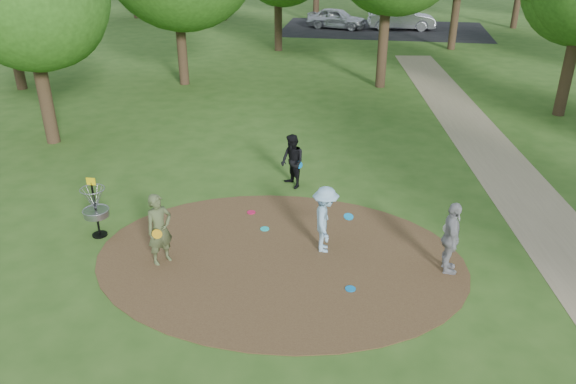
# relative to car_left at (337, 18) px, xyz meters

# --- Properties ---
(ground) EXTENTS (100.00, 100.00, 0.00)m
(ground) POSITION_rel_car_left_xyz_m (1.29, -29.79, -0.70)
(ground) COLOR #2D5119
(ground) RESTS_ON ground
(dirt_clearing) EXTENTS (8.40, 8.40, 0.02)m
(dirt_clearing) POSITION_rel_car_left_xyz_m (1.29, -29.79, -0.69)
(dirt_clearing) COLOR #47301C
(dirt_clearing) RESTS_ON ground
(footpath) EXTENTS (7.55, 39.89, 0.01)m
(footpath) POSITION_rel_car_left_xyz_m (7.79, -27.79, -0.69)
(footpath) COLOR #8C7A5B
(footpath) RESTS_ON ground
(parking_lot) EXTENTS (14.00, 8.00, 0.01)m
(parking_lot) POSITION_rel_car_left_xyz_m (3.29, 0.21, -0.69)
(parking_lot) COLOR black
(parking_lot) RESTS_ON ground
(player_observer_with_disc) EXTENTS (0.69, 0.73, 1.67)m
(player_observer_with_disc) POSITION_rel_car_left_xyz_m (-1.27, -30.36, 0.14)
(player_observer_with_disc) COLOR #4C5933
(player_observer_with_disc) RESTS_ON ground
(player_throwing_with_disc) EXTENTS (1.03, 1.10, 1.60)m
(player_throwing_with_disc) POSITION_rel_car_left_xyz_m (2.26, -29.27, 0.11)
(player_throwing_with_disc) COLOR #91BDD8
(player_throwing_with_disc) RESTS_ON ground
(player_walking_with_disc) EXTENTS (0.94, 0.96, 1.56)m
(player_walking_with_disc) POSITION_rel_car_left_xyz_m (0.99, -25.99, 0.08)
(player_walking_with_disc) COLOR black
(player_walking_with_disc) RESTS_ON ground
(player_waiting_with_disc) EXTENTS (0.44, 0.99, 1.66)m
(player_waiting_with_disc) POSITION_rel_car_left_xyz_m (4.99, -29.71, 0.14)
(player_waiting_with_disc) COLOR #959497
(player_waiting_with_disc) RESTS_ON ground
(disc_ground_cyan) EXTENTS (0.22, 0.22, 0.02)m
(disc_ground_cyan) POSITION_rel_car_left_xyz_m (0.70, -28.58, -0.67)
(disc_ground_cyan) COLOR #18C4C1
(disc_ground_cyan) RESTS_ON dirt_clearing
(disc_ground_blue) EXTENTS (0.22, 0.22, 0.02)m
(disc_ground_blue) POSITION_rel_car_left_xyz_m (2.96, -30.74, -0.67)
(disc_ground_blue) COLOR #0B75C0
(disc_ground_blue) RESTS_ON dirt_clearing
(disc_ground_red) EXTENTS (0.22, 0.22, 0.02)m
(disc_ground_red) POSITION_rel_car_left_xyz_m (0.18, -27.78, -0.67)
(disc_ground_red) COLOR #CA1445
(disc_ground_red) RESTS_ON dirt_clearing
(car_left) EXTENTS (4.35, 2.53, 1.39)m
(car_left) POSITION_rel_car_left_xyz_m (0.00, 0.00, 0.00)
(car_left) COLOR #B6BBBE
(car_left) RESTS_ON ground
(car_right) EXTENTS (4.70, 1.99, 1.51)m
(car_right) POSITION_rel_car_left_xyz_m (4.45, 0.25, 0.06)
(car_right) COLOR #A6A9AE
(car_right) RESTS_ON ground
(disc_golf_basket) EXTENTS (0.63, 0.63, 1.54)m
(disc_golf_basket) POSITION_rel_car_left_xyz_m (-3.21, -29.49, 0.18)
(disc_golf_basket) COLOR black
(disc_golf_basket) RESTS_ON ground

